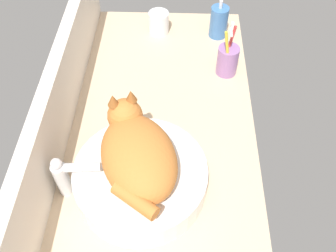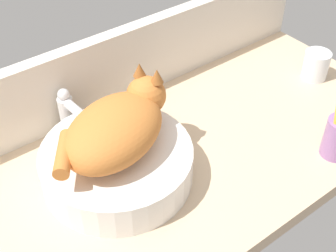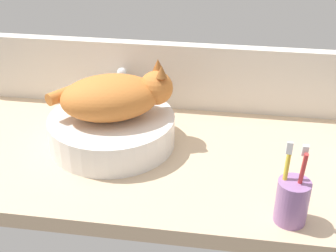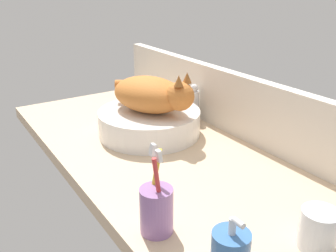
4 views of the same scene
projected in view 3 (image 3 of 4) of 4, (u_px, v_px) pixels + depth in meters
ground_plane at (159, 159)px, 121.90cm from camera, size 128.38×56.98×4.00cm
backsplash_panel at (173, 76)px, 138.85cm from camera, size 128.38×3.60×19.96cm
sink_basin at (112, 130)px, 122.95cm from camera, size 32.96×32.96×8.07cm
cat at (115, 96)px, 118.40cm from camera, size 31.24×24.77×14.00cm
faucet at (122, 89)px, 136.96cm from camera, size 3.74×11.86×13.60cm
toothbrush_cup at (292, 200)px, 95.75cm from camera, size 6.78×6.78×18.68cm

